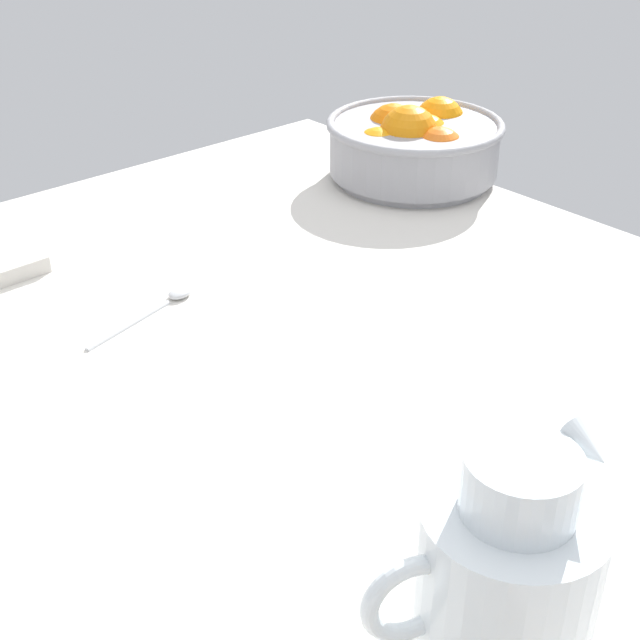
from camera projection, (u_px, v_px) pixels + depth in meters
ground_plane at (313, 394)px, 88.80cm from camera, size 127.71×108.98×3.00cm
fruit_bowl at (413, 145)px, 132.35cm from camera, size 26.34×26.34×11.89cm
juice_pitcher at (505, 584)px, 56.99cm from camera, size 11.96×15.82×17.55cm
spoon at (156, 307)px, 100.21cm from camera, size 5.25×15.52×1.00cm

